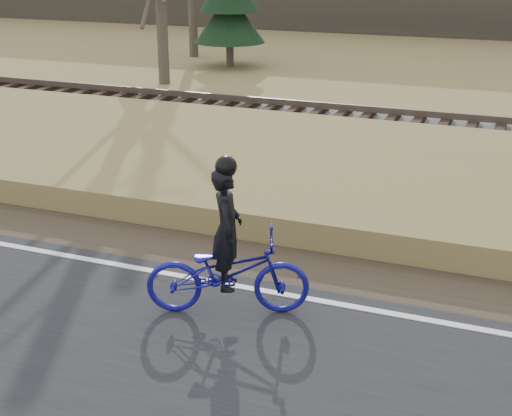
% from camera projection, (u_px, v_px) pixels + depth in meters
% --- Properties ---
extents(ground, '(120.00, 120.00, 0.00)m').
position_uv_depth(ground, '(67.00, 266.00, 10.27)').
color(ground, olive).
rests_on(ground, ground).
extents(edge_line, '(120.00, 0.12, 0.01)m').
position_uv_depth(edge_line, '(75.00, 257.00, 10.43)').
color(edge_line, silver).
rests_on(edge_line, road).
extents(shoulder, '(120.00, 1.60, 0.04)m').
position_uv_depth(shoulder, '(112.00, 235.00, 11.31)').
color(shoulder, '#473A2B').
rests_on(shoulder, ground).
extents(embankment, '(120.00, 5.00, 0.44)m').
position_uv_depth(embankment, '(194.00, 170.00, 13.86)').
color(embankment, olive).
rests_on(embankment, ground).
extents(ballast, '(120.00, 3.00, 0.45)m').
position_uv_depth(ballast, '(263.00, 125.00, 17.17)').
color(ballast, slate).
rests_on(ballast, ground).
extents(railroad, '(120.00, 2.40, 0.29)m').
position_uv_depth(railroad, '(263.00, 113.00, 17.07)').
color(railroad, black).
rests_on(railroad, ballast).
extents(cyclist, '(2.13, 1.36, 2.02)m').
position_uv_depth(cyclist, '(228.00, 264.00, 8.70)').
color(cyclist, navy).
rests_on(cyclist, road).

